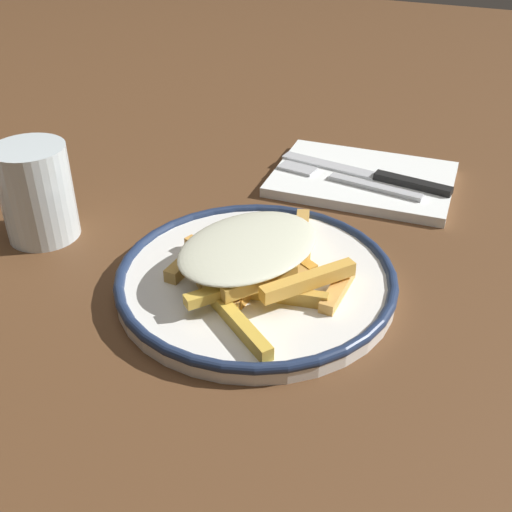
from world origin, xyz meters
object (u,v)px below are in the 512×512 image
plate (256,278)px  napkin (363,179)px  knife (379,176)px  water_glass (38,191)px  fries_heap (253,258)px  fork (347,180)px

plate → napkin: size_ratio=1.23×
knife → napkin: bearing=82.3°
plate → napkin: (0.24, -0.03, -0.00)m
plate → water_glass: (0.00, 0.24, 0.04)m
plate → fries_heap: (-0.00, 0.00, 0.02)m
fries_heap → water_glass: (0.00, 0.24, 0.02)m
napkin → fork: (-0.03, 0.01, 0.01)m
fries_heap → napkin: (0.24, -0.04, -0.03)m
plate → knife: bearing=-12.6°
fries_heap → water_glass: water_glass is taller
napkin → knife: 0.02m
knife → fork: bearing=127.7°
fries_heap → knife: size_ratio=1.07×
fork → knife: size_ratio=0.84×
fork → knife: knife is taller
knife → water_glass: size_ratio=2.16×
fries_heap → napkin: 0.25m
knife → plate: bearing=167.4°
fries_heap → fork: fries_heap is taller
fork → knife: (0.02, -0.03, 0.00)m
fork → fries_heap: bearing=173.5°
plate → fork: size_ratio=1.44×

